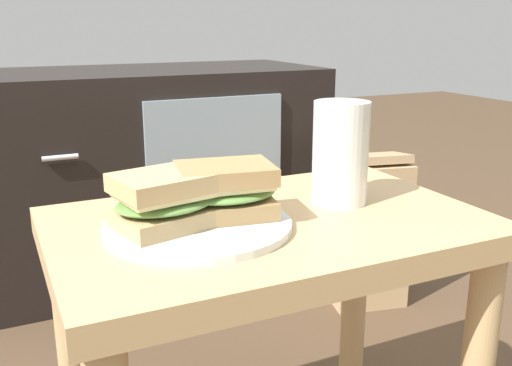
% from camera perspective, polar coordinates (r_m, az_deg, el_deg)
% --- Properties ---
extents(side_table, '(0.56, 0.36, 0.46)m').
position_cam_1_polar(side_table, '(0.79, 1.27, -9.70)').
color(side_table, tan).
rests_on(side_table, ground).
extents(tv_cabinet, '(0.96, 0.46, 0.58)m').
position_cam_1_polar(tv_cabinet, '(1.69, -10.44, 1.14)').
color(tv_cabinet, black).
rests_on(tv_cabinet, ground).
extents(plate, '(0.23, 0.23, 0.01)m').
position_cam_1_polar(plate, '(0.72, -5.82, -4.11)').
color(plate, silver).
rests_on(plate, side_table).
extents(sandwich_front, '(0.14, 0.12, 0.07)m').
position_cam_1_polar(sandwich_front, '(0.69, -8.89, -1.74)').
color(sandwich_front, tan).
rests_on(sandwich_front, plate).
extents(sandwich_back, '(0.14, 0.11, 0.07)m').
position_cam_1_polar(sandwich_back, '(0.73, -3.05, -0.73)').
color(sandwich_back, '#9E7A4C').
rests_on(sandwich_back, plate).
extents(beer_glass, '(0.08, 0.08, 0.14)m').
position_cam_1_polar(beer_glass, '(0.81, 8.31, 2.73)').
color(beer_glass, silver).
rests_on(beer_glass, side_table).
extents(paper_bag, '(0.21, 0.17, 0.40)m').
position_cam_1_polar(paper_bag, '(1.50, 10.94, -4.61)').
color(paper_bag, tan).
rests_on(paper_bag, ground).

